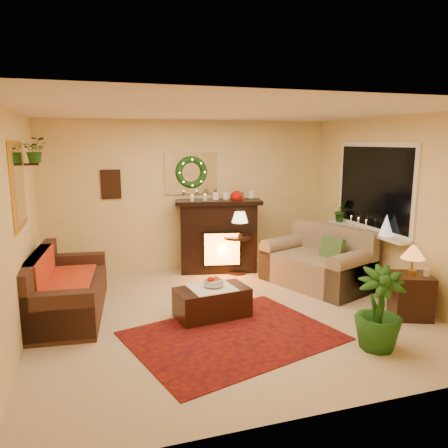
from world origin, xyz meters
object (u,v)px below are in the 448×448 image
object	(u,v)px
fireplace	(218,240)
end_table_square	(411,297)
side_table_round	(237,255)
loveseat	(316,260)
coffee_table	(212,301)
sofa	(68,282)

from	to	relation	value
fireplace	end_table_square	distance (m)	3.24
side_table_round	end_table_square	xyz separation A→B (m)	(1.51, -2.47, -0.05)
side_table_round	end_table_square	size ratio (longest dim) A/B	1.17
fireplace	side_table_round	world-z (taller)	fireplace
loveseat	end_table_square	xyz separation A→B (m)	(0.55, -1.49, -0.15)
loveseat	end_table_square	distance (m)	1.60
fireplace	coffee_table	bearing A→B (deg)	-97.24
loveseat	end_table_square	bearing A→B (deg)	-90.98
coffee_table	sofa	bearing A→B (deg)	151.63
sofa	loveseat	distance (m)	3.67
end_table_square	side_table_round	bearing A→B (deg)	121.38
loveseat	sofa	bearing A→B (deg)	159.56
loveseat	coffee_table	bearing A→B (deg)	179.66
loveseat	coffee_table	xyz separation A→B (m)	(-1.90, -0.72, -0.21)
coffee_table	fireplace	bearing A→B (deg)	63.41
side_table_round	end_table_square	distance (m)	2.90
loveseat	end_table_square	world-z (taller)	loveseat
sofa	coffee_table	distance (m)	1.91
loveseat	coffee_table	distance (m)	2.04
loveseat	side_table_round	xyz separation A→B (m)	(-0.96, 0.98, -0.09)
loveseat	coffee_table	size ratio (longest dim) A/B	1.75
loveseat	end_table_square	size ratio (longest dim) A/B	2.85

